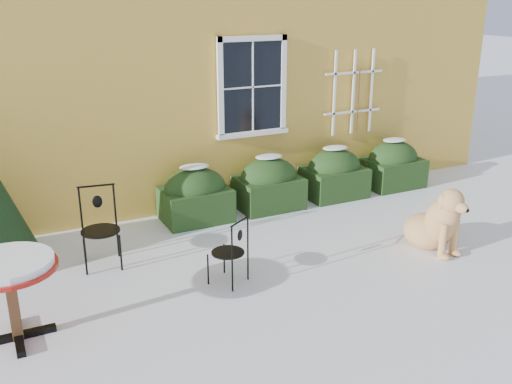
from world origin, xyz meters
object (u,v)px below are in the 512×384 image
dog (436,224)px  patio_chair_near (230,251)px  bistro_table (8,274)px  patio_chair_far (100,227)px

dog → patio_chair_near: bearing=168.4°
patio_chair_near → bistro_table: bearing=-29.6°
patio_chair_near → dog: dog is taller
patio_chair_near → dog: 2.97m
bistro_table → patio_chair_near: bistro_table is taller
patio_chair_far → patio_chair_near: bearing=-34.7°
bistro_table → patio_chair_far: 1.83m
patio_chair_near → dog: size_ratio=0.77×
bistro_table → dog: (5.43, -0.23, -0.36)m
patio_chair_far → dog: size_ratio=0.95×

